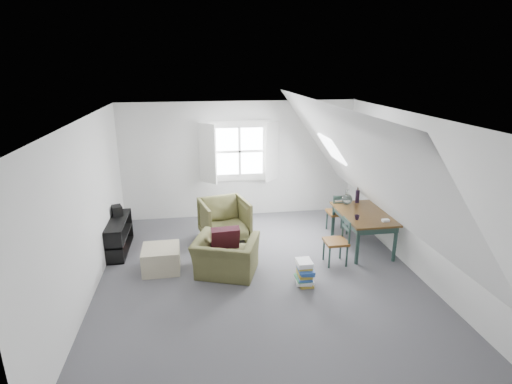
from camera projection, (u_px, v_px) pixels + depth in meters
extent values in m
plane|color=#4C4C51|center=(260.00, 275.00, 6.40)|extent=(5.50, 5.50, 0.00)
plane|color=white|center=(260.00, 118.00, 5.63)|extent=(5.50, 5.50, 0.00)
plane|color=silver|center=(239.00, 160.00, 8.60)|extent=(5.00, 0.00, 5.00)
plane|color=silver|center=(311.00, 306.00, 3.43)|extent=(5.00, 0.00, 5.00)
plane|color=silver|center=(86.00, 210.00, 5.65)|extent=(0.00, 5.50, 5.50)
plane|color=silver|center=(414.00, 194.00, 6.37)|extent=(0.00, 5.50, 5.50)
plane|color=white|center=(152.00, 172.00, 5.63)|extent=(3.19, 5.50, 4.48)
plane|color=white|center=(360.00, 164.00, 6.07)|extent=(3.19, 5.50, 4.48)
cube|color=white|center=(239.00, 151.00, 8.52)|extent=(1.30, 0.04, 1.30)
cube|color=white|center=(208.00, 154.00, 8.27)|extent=(0.35, 0.35, 1.25)
cube|color=white|center=(272.00, 152.00, 8.47)|extent=(0.35, 0.35, 1.25)
cube|color=white|center=(239.00, 151.00, 8.51)|extent=(1.00, 0.02, 1.00)
cube|color=white|center=(240.00, 151.00, 8.49)|extent=(1.08, 0.04, 0.05)
cube|color=white|center=(240.00, 151.00, 8.49)|extent=(0.05, 0.04, 1.08)
cube|color=white|center=(332.00, 149.00, 7.31)|extent=(0.35, 0.75, 0.47)
imported|color=#4A4928|center=(227.00, 274.00, 6.44)|extent=(1.18, 1.10, 0.62)
imported|color=#4A4928|center=(225.00, 239.00, 7.73)|extent=(1.02, 1.04, 0.79)
cube|color=#390F1A|center=(225.00, 240.00, 6.42)|extent=(0.47, 0.30, 0.47)
cube|color=tan|center=(161.00, 259.00, 6.51)|extent=(0.60, 0.60, 0.39)
cube|color=#36220D|center=(363.00, 214.00, 7.18)|extent=(0.81, 1.35, 0.04)
cube|color=#213731|center=(363.00, 217.00, 7.20)|extent=(0.72, 1.26, 0.11)
cylinder|color=#213731|center=(357.00, 246.00, 6.67)|extent=(0.06, 0.06, 0.64)
cylinder|color=#213731|center=(395.00, 244.00, 6.76)|extent=(0.06, 0.06, 0.64)
cylinder|color=#213731|center=(333.00, 220.00, 7.80)|extent=(0.06, 0.06, 0.64)
cylinder|color=#213731|center=(366.00, 218.00, 7.90)|extent=(0.06, 0.06, 0.64)
sphere|color=silver|center=(347.00, 199.00, 7.54)|extent=(0.20, 0.20, 0.20)
cylinder|color=silver|center=(347.00, 193.00, 7.50)|extent=(0.06, 0.06, 0.11)
cylinder|color=black|center=(357.00, 196.00, 7.67)|extent=(0.08, 0.08, 0.25)
cylinder|color=#3F2D1E|center=(359.00, 183.00, 7.58)|extent=(0.03, 0.05, 0.44)
cylinder|color=#3F2D1E|center=(359.00, 183.00, 7.59)|extent=(0.04, 0.06, 0.44)
cylinder|color=#3F2D1E|center=(358.00, 183.00, 7.57)|extent=(0.05, 0.07, 0.44)
imported|color=black|center=(357.00, 220.00, 6.85)|extent=(0.11, 0.11, 0.08)
cube|color=white|center=(385.00, 220.00, 6.77)|extent=(0.12, 0.08, 0.04)
cube|color=brown|center=(338.00, 212.00, 7.92)|extent=(0.39, 0.39, 0.05)
cylinder|color=#213731|center=(342.00, 219.00, 8.16)|extent=(0.03, 0.03, 0.40)
cylinder|color=#213731|center=(347.00, 225.00, 7.86)|extent=(0.03, 0.03, 0.40)
cylinder|color=#213731|center=(327.00, 220.00, 8.11)|extent=(0.03, 0.03, 0.40)
cylinder|color=#213731|center=(332.00, 226.00, 7.82)|extent=(0.03, 0.03, 0.40)
cylinder|color=#213731|center=(349.00, 205.00, 7.72)|extent=(0.03, 0.03, 0.42)
cylinder|color=#213731|center=(334.00, 206.00, 7.67)|extent=(0.03, 0.03, 0.42)
cube|color=#213731|center=(342.00, 198.00, 7.64)|extent=(0.31, 0.03, 0.07)
cube|color=#213731|center=(341.00, 204.00, 7.68)|extent=(0.31, 0.03, 0.06)
cube|color=brown|center=(336.00, 242.00, 6.66)|extent=(0.37, 0.37, 0.04)
cylinder|color=#213731|center=(324.00, 250.00, 6.85)|extent=(0.03, 0.03, 0.38)
cylinder|color=#213731|center=(340.00, 248.00, 6.89)|extent=(0.03, 0.03, 0.38)
cylinder|color=#213731|center=(329.00, 258.00, 6.57)|extent=(0.03, 0.03, 0.38)
cylinder|color=#213731|center=(347.00, 256.00, 6.61)|extent=(0.03, 0.03, 0.38)
cylinder|color=#213731|center=(343.00, 227.00, 6.77)|extent=(0.03, 0.03, 0.40)
cylinder|color=#213731|center=(350.00, 234.00, 6.49)|extent=(0.03, 0.03, 0.40)
cube|color=#213731|center=(347.00, 222.00, 6.58)|extent=(0.03, 0.30, 0.07)
cube|color=#213731|center=(346.00, 228.00, 6.62)|extent=(0.03, 0.30, 0.05)
cube|color=black|center=(118.00, 249.00, 7.25)|extent=(0.39, 1.16, 0.03)
cube|color=black|center=(117.00, 236.00, 7.17)|extent=(0.39, 1.16, 0.03)
cube|color=black|center=(115.00, 221.00, 7.08)|extent=(0.39, 1.16, 0.03)
cube|color=black|center=(111.00, 249.00, 6.64)|extent=(0.39, 0.03, 0.58)
cube|color=black|center=(122.00, 224.00, 7.70)|extent=(0.39, 0.03, 0.58)
cube|color=#264C99|center=(114.00, 252.00, 6.90)|extent=(0.17, 0.19, 0.21)
cube|color=red|center=(119.00, 242.00, 7.31)|extent=(0.17, 0.23, 0.21)
cube|color=white|center=(114.00, 234.00, 6.95)|extent=(0.17, 0.21, 0.19)
cube|color=black|center=(117.00, 211.00, 7.29)|extent=(0.24, 0.28, 0.19)
cube|color=#B29933|center=(305.00, 283.00, 6.12)|extent=(0.21, 0.28, 0.03)
cube|color=white|center=(303.00, 281.00, 6.12)|extent=(0.27, 0.30, 0.03)
cube|color=white|center=(306.00, 280.00, 6.10)|extent=(0.22, 0.30, 0.04)
cube|color=#337F4C|center=(303.00, 278.00, 6.09)|extent=(0.22, 0.28, 0.03)
cube|color=#264C99|center=(305.00, 277.00, 6.06)|extent=(0.24, 0.31, 0.02)
cube|color=#B29933|center=(304.00, 275.00, 6.08)|extent=(0.21, 0.28, 0.03)
cube|color=#B29933|center=(305.00, 272.00, 6.08)|extent=(0.24, 0.30, 0.04)
cube|color=#264C99|center=(307.00, 271.00, 6.04)|extent=(0.24, 0.31, 0.04)
cube|color=#264C99|center=(306.00, 270.00, 6.02)|extent=(0.25, 0.30, 0.03)
cube|color=#B29933|center=(304.00, 266.00, 6.06)|extent=(0.22, 0.29, 0.04)
cube|color=white|center=(304.00, 264.00, 6.04)|extent=(0.23, 0.26, 0.04)
cube|color=white|center=(304.00, 262.00, 6.03)|extent=(0.23, 0.27, 0.03)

